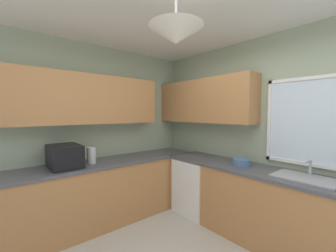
% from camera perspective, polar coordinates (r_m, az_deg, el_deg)
% --- Properties ---
extents(room_shell, '(4.03, 3.54, 2.71)m').
position_cam_1_polar(room_shell, '(2.69, -0.81, 8.90)').
color(room_shell, '#9EAD8E').
rests_on(room_shell, ground_plane).
extents(counter_run_left, '(0.65, 3.15, 0.91)m').
position_cam_1_polar(counter_run_left, '(3.33, -18.18, -16.89)').
color(counter_run_left, '#AD7542').
rests_on(counter_run_left, ground_plane).
extents(counter_run_back, '(3.12, 0.65, 0.91)m').
position_cam_1_polar(counter_run_back, '(2.99, 26.85, -19.58)').
color(counter_run_back, '#AD7542').
rests_on(counter_run_back, ground_plane).
extents(dishwasher, '(0.60, 0.60, 0.86)m').
position_cam_1_polar(dishwasher, '(3.57, 8.02, -15.72)').
color(dishwasher, white).
rests_on(dishwasher, ground_plane).
extents(microwave, '(0.48, 0.36, 0.29)m').
position_cam_1_polar(microwave, '(3.04, -26.26, -7.38)').
color(microwave, black).
rests_on(microwave, counter_run_left).
extents(kettle, '(0.12, 0.12, 0.23)m').
position_cam_1_polar(kettle, '(3.13, -20.03, -7.50)').
color(kettle, '#B7B7BC').
rests_on(kettle, counter_run_left).
extents(sink_assembly, '(0.60, 0.40, 0.19)m').
position_cam_1_polar(sink_assembly, '(2.75, 33.18, -11.63)').
color(sink_assembly, '#9EA0A5').
rests_on(sink_assembly, counter_run_back).
extents(bowl, '(0.24, 0.24, 0.09)m').
position_cam_1_polar(bowl, '(3.02, 19.26, -9.20)').
color(bowl, '#4C7099').
rests_on(bowl, counter_run_back).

